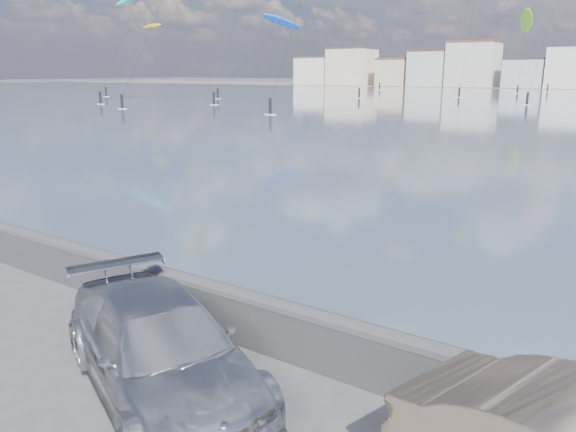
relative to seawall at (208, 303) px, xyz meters
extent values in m
plane|color=#333335|center=(0.00, -2.70, -0.58)|extent=(700.00, 700.00, 0.00)
cube|color=#28282B|center=(0.00, 0.00, -0.13)|extent=(400.00, 0.35, 0.90)
cylinder|color=#28282B|center=(0.00, 0.00, 0.32)|extent=(400.00, 0.36, 0.36)
cube|color=beige|center=(-112.00, 183.30, 4.42)|extent=(14.00, 11.00, 10.00)
cube|color=#383330|center=(-112.00, 183.30, 9.72)|extent=(14.28, 11.22, 0.60)
cube|color=beige|center=(-96.50, 183.30, 5.92)|extent=(16.00, 12.00, 13.00)
cube|color=#383330|center=(-96.50, 183.30, 12.72)|extent=(16.32, 12.24, 0.60)
cube|color=beige|center=(-79.00, 183.30, 3.92)|extent=(11.00, 10.00, 9.00)
cube|color=brown|center=(-79.00, 183.30, 8.72)|extent=(11.22, 10.20, 0.60)
cube|color=#B7C6BC|center=(-66.00, 183.30, 5.17)|extent=(13.00, 11.00, 11.50)
cube|color=#562D23|center=(-66.00, 183.30, 11.22)|extent=(13.26, 11.22, 0.60)
cube|color=beige|center=(-51.50, 183.30, 6.42)|extent=(15.00, 12.00, 14.00)
cube|color=brown|center=(-51.50, 183.30, 13.72)|extent=(15.30, 12.24, 0.60)
cube|color=#B2B7C6|center=(-35.00, 183.30, 3.67)|extent=(12.00, 10.00, 8.50)
cube|color=#2D2D33|center=(-35.00, 183.30, 8.22)|extent=(12.24, 10.20, 0.60)
cube|color=white|center=(-21.50, 183.30, 5.42)|extent=(14.00, 11.00, 12.00)
cube|color=#2D2D33|center=(-21.50, 183.30, 11.72)|extent=(14.28, 11.22, 0.60)
imported|color=#AAACB2|center=(0.88, -2.02, 0.18)|extent=(5.64, 4.07, 1.52)
cube|color=white|center=(-44.06, 89.99, -0.53)|extent=(1.40, 0.42, 0.08)
cylinder|color=black|center=(-44.06, 89.99, 0.37)|extent=(0.36, 0.36, 1.70)
sphere|color=black|center=(-44.06, 89.99, 1.27)|extent=(0.28, 0.28, 0.28)
cylinder|color=black|center=(-42.64, 97.73, 17.33)|extent=(2.88, 15.51, 33.23)
cube|color=white|center=(-63.53, 139.10, -0.53)|extent=(1.40, 0.42, 0.08)
cylinder|color=black|center=(-63.53, 139.10, 0.37)|extent=(0.36, 0.36, 1.70)
sphere|color=black|center=(-63.53, 139.10, 1.27)|extent=(0.28, 0.28, 0.28)
cylinder|color=black|center=(-63.00, 145.33, 15.55)|extent=(1.09, 12.50, 29.68)
cube|color=white|center=(-67.58, 48.93, -0.53)|extent=(1.40, 0.42, 0.08)
cylinder|color=black|center=(-67.58, 48.93, 0.37)|extent=(0.36, 0.36, 1.70)
sphere|color=black|center=(-67.58, 48.93, 1.27)|extent=(0.28, 0.28, 0.28)
cylinder|color=black|center=(-68.60, 54.34, 8.78)|extent=(2.08, 10.84, 16.13)
cube|color=white|center=(-32.82, 46.34, -0.53)|extent=(1.40, 0.42, 0.08)
cylinder|color=black|center=(-32.82, 46.34, 0.37)|extent=(0.36, 0.36, 1.70)
sphere|color=black|center=(-32.82, 46.34, 1.27)|extent=(0.28, 0.28, 0.28)
ellipsoid|color=blue|center=(-49.12, 71.73, 12.25)|extent=(4.65, 8.23, 3.25)
cube|color=white|center=(-51.75, 57.51, -0.53)|extent=(1.40, 0.42, 0.08)
cylinder|color=black|center=(-51.75, 57.51, 0.37)|extent=(0.36, 0.36, 1.70)
sphere|color=black|center=(-51.75, 57.51, 1.27)|extent=(0.28, 0.28, 0.28)
cylinder|color=black|center=(-50.43, 64.62, 6.49)|extent=(2.67, 14.24, 11.56)
ellipsoid|color=#BF8C19|center=(-87.34, 78.25, 13.62)|extent=(8.95, 5.27, 1.67)
cube|color=white|center=(-89.21, 66.74, -0.53)|extent=(1.40, 0.42, 0.08)
cylinder|color=black|center=(-89.21, 66.74, 0.37)|extent=(0.36, 0.36, 1.70)
sphere|color=black|center=(-89.21, 66.74, 1.27)|extent=(0.28, 0.28, 0.28)
cylinder|color=black|center=(-88.28, 72.50, 7.17)|extent=(1.90, 11.53, 12.92)
ellipsoid|color=#8CD826|center=(-27.12, 142.87, 16.24)|extent=(5.54, 10.27, 6.84)
cube|color=white|center=(-25.07, 132.18, -0.53)|extent=(1.40, 0.42, 0.08)
cylinder|color=black|center=(-25.07, 132.18, 0.37)|extent=(0.36, 0.36, 1.70)
sphere|color=black|center=(-25.07, 132.18, 1.27)|extent=(0.28, 0.28, 0.28)
cylinder|color=black|center=(-26.09, 137.52, 8.48)|extent=(2.08, 10.72, 15.54)
cube|color=white|center=(-21.04, 145.09, -0.53)|extent=(1.40, 0.42, 0.08)
cylinder|color=black|center=(-21.04, 145.09, 0.37)|extent=(0.36, 0.36, 1.70)
sphere|color=black|center=(-21.04, 145.09, 1.27)|extent=(0.28, 0.28, 0.28)
cylinder|color=black|center=(-21.77, 150.98, 14.12)|extent=(1.51, 11.81, 26.82)
cube|color=white|center=(-55.65, 43.35, -0.53)|extent=(1.40, 0.42, 0.08)
cylinder|color=black|center=(-55.65, 43.35, 0.37)|extent=(0.36, 0.36, 1.70)
sphere|color=black|center=(-55.65, 43.35, 1.27)|extent=(0.28, 0.28, 0.28)
cylinder|color=black|center=(-54.42, 48.62, 10.86)|extent=(2.48, 10.56, 20.30)
cube|color=white|center=(-29.69, 104.71, -0.53)|extent=(1.40, 0.42, 0.08)
cylinder|color=black|center=(-29.69, 104.71, 0.37)|extent=(0.36, 0.36, 1.70)
sphere|color=black|center=(-29.69, 104.71, 1.27)|extent=(0.28, 0.28, 0.28)
cylinder|color=black|center=(-29.66, 109.21, 15.64)|extent=(0.08, 9.02, 29.85)
cube|color=white|center=(-12.53, 84.39, -0.53)|extent=(1.40, 0.42, 0.08)
cylinder|color=black|center=(-12.53, 84.39, 0.37)|extent=(0.36, 0.36, 1.70)
sphere|color=black|center=(-12.53, 84.39, 1.27)|extent=(0.28, 0.28, 0.28)
cylinder|color=black|center=(-12.32, 91.96, 9.98)|extent=(0.45, 15.15, 18.55)
cube|color=white|center=(-64.82, 73.05, -0.53)|extent=(1.40, 0.42, 0.08)
cylinder|color=black|center=(-64.82, 73.05, 0.37)|extent=(0.36, 0.36, 1.70)
sphere|color=black|center=(-64.82, 73.05, 1.27)|extent=(0.28, 0.28, 0.28)
cylinder|color=black|center=(-66.24, 80.69, 15.32)|extent=(2.87, 15.30, 29.22)
camera|label=1|loc=(7.06, -7.43, 4.36)|focal=35.00mm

